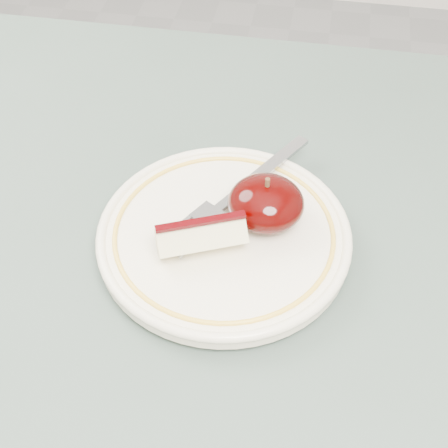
% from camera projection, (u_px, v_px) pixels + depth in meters
% --- Properties ---
extents(table, '(0.90, 0.90, 0.75)m').
position_uv_depth(table, '(141.00, 393.00, 0.55)').
color(table, brown).
rests_on(table, ground).
extents(plate, '(0.22, 0.22, 0.02)m').
position_uv_depth(plate, '(224.00, 235.00, 0.54)').
color(plate, '#F3E9CB').
rests_on(plate, table).
extents(apple_half, '(0.07, 0.06, 0.05)m').
position_uv_depth(apple_half, '(266.00, 203.00, 0.53)').
color(apple_half, black).
rests_on(apple_half, plate).
extents(apple_wedge, '(0.08, 0.06, 0.04)m').
position_uv_depth(apple_wedge, '(201.00, 236.00, 0.51)').
color(apple_wedge, beige).
rests_on(apple_wedge, plate).
extents(fork, '(0.11, 0.17, 0.00)m').
position_uv_depth(fork, '(238.00, 193.00, 0.56)').
color(fork, gray).
rests_on(fork, plate).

